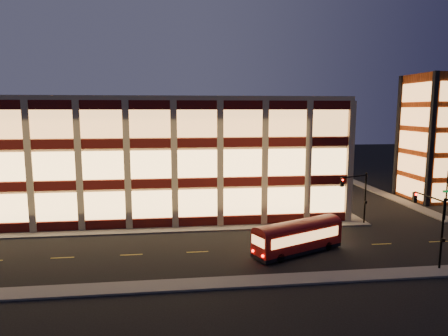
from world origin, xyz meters
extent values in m
plane|color=black|center=(0.00, 0.00, 0.00)|extent=(200.00, 200.00, 0.00)
cube|color=#514F4C|center=(-3.00, 1.00, 0.07)|extent=(54.00, 2.00, 0.15)
cube|color=#514F4C|center=(23.00, 17.00, 0.07)|extent=(2.00, 30.00, 0.15)
cube|color=#514F4C|center=(34.00, 17.00, 0.07)|extent=(2.00, 30.00, 0.15)
cube|color=#514F4C|center=(0.00, -13.00, 0.07)|extent=(100.00, 2.00, 0.15)
cube|color=tan|center=(-3.00, 17.00, 7.00)|extent=(50.00, 30.00, 14.00)
cube|color=tan|center=(-3.00, 17.00, 14.25)|extent=(50.40, 30.40, 0.50)
cube|color=#470C0A|center=(-3.00, 1.88, 0.65)|extent=(50.10, 0.25, 1.00)
cube|color=#FDBD6A|center=(-3.00, 1.90, 2.75)|extent=(49.00, 0.20, 3.00)
cube|color=#470C0A|center=(22.12, 17.00, 0.65)|extent=(0.25, 30.10, 1.00)
cube|color=#FDBD6A|center=(22.10, 17.00, 2.75)|extent=(0.20, 29.00, 3.00)
cube|color=#470C0A|center=(-3.00, 1.88, 5.05)|extent=(50.10, 0.25, 1.00)
cube|color=#FDBD6A|center=(-3.00, 1.90, 7.15)|extent=(49.00, 0.20, 3.00)
cube|color=#470C0A|center=(22.12, 17.00, 5.05)|extent=(0.25, 30.10, 1.00)
cube|color=#FDBD6A|center=(22.10, 17.00, 7.15)|extent=(0.20, 29.00, 3.00)
cube|color=#470C0A|center=(-3.00, 1.88, 9.45)|extent=(50.10, 0.25, 1.00)
cube|color=#FDBD6A|center=(-3.00, 1.90, 11.55)|extent=(49.00, 0.20, 3.00)
cube|color=#470C0A|center=(22.12, 17.00, 9.45)|extent=(0.25, 30.10, 1.00)
cube|color=#FDBD6A|center=(22.10, 17.00, 11.55)|extent=(0.20, 29.00, 3.00)
cube|color=#8C3814|center=(40.00, 12.00, 9.00)|extent=(8.00, 8.00, 18.00)
cube|color=black|center=(36.00, 8.00, 9.00)|extent=(0.60, 0.60, 18.00)
cube|color=black|center=(36.00, 16.00, 9.00)|extent=(0.60, 0.60, 18.00)
cube|color=black|center=(44.00, 16.00, 9.00)|extent=(0.60, 0.60, 18.00)
cube|color=#F6A356|center=(35.92, 12.00, 1.80)|extent=(0.16, 6.60, 2.60)
cube|color=#F6A356|center=(35.92, 12.00, 5.20)|extent=(0.16, 6.60, 2.60)
cube|color=#F6A356|center=(35.92, 12.00, 8.60)|extent=(0.16, 6.60, 2.60)
cube|color=#F6A356|center=(35.92, 12.00, 12.00)|extent=(0.16, 6.60, 2.60)
cube|color=#F6A356|center=(35.92, 12.00, 15.40)|extent=(0.16, 6.60, 2.60)
cylinder|color=black|center=(23.50, 0.80, 3.00)|extent=(0.18, 0.18, 6.00)
cylinder|color=black|center=(21.75, 0.05, 5.70)|extent=(3.56, 1.63, 0.14)
cube|color=black|center=(20.00, -0.70, 5.20)|extent=(0.32, 0.32, 0.95)
sphere|color=#FF0C05|center=(20.00, -0.88, 5.50)|extent=(0.20, 0.20, 0.20)
cube|color=black|center=(23.50, 0.60, 2.60)|extent=(0.25, 0.18, 0.28)
cylinder|color=black|center=(33.50, 0.80, 3.00)|extent=(0.18, 0.18, 6.00)
cube|color=black|center=(33.50, 0.60, 2.60)|extent=(0.25, 0.18, 0.28)
cube|color=#0C7226|center=(33.50, 0.65, 3.60)|extent=(1.20, 0.06, 0.28)
cylinder|color=black|center=(23.50, -12.50, 3.00)|extent=(0.18, 0.18, 6.00)
cylinder|color=black|center=(23.50, -10.50, 5.70)|extent=(0.14, 4.00, 0.14)
cube|color=black|center=(23.50, -8.50, 5.20)|extent=(0.32, 0.32, 0.95)
sphere|color=#FF0C05|center=(23.50, -8.68, 5.50)|extent=(0.20, 0.20, 0.20)
cube|color=black|center=(23.50, -12.70, 2.60)|extent=(0.25, 0.18, 0.28)
cube|color=maroon|center=(13.11, -7.28, 1.52)|extent=(9.08, 5.74, 2.06)
cube|color=black|center=(13.11, -7.28, 0.31)|extent=(9.08, 5.74, 0.31)
cylinder|color=black|center=(10.91, -9.36, 0.40)|extent=(0.84, 0.58, 0.81)
cylinder|color=black|center=(10.10, -7.56, 0.40)|extent=(0.84, 0.58, 0.81)
cylinder|color=black|center=(16.13, -6.99, 0.40)|extent=(0.84, 0.58, 0.81)
cylinder|color=black|center=(15.32, -5.20, 0.40)|extent=(0.84, 0.58, 0.81)
cube|color=#F6A356|center=(13.59, -8.32, 1.79)|extent=(7.20, 3.31, 0.90)
cube|color=#F6A356|center=(12.64, -6.23, 1.79)|extent=(7.20, 3.31, 0.90)
camera|label=1|loc=(2.16, -41.32, 13.07)|focal=32.00mm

